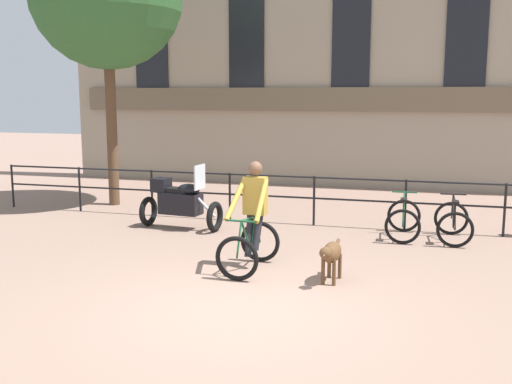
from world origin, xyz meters
The scene contains 8 objects.
ground_plane centered at (0.00, 0.00, 0.00)m, with size 60.00×60.00×0.00m, color #8E7060.
canal_railing centered at (0.00, 5.20, 0.71)m, with size 15.05×0.05×1.05m.
building_facade centered at (0.00, 10.99, 5.12)m, with size 18.00×0.72×10.29m.
cyclist_with_bike centered at (-0.35, 1.76, 0.76)m, with size 0.73×1.20×1.70m.
dog centered at (0.97, 1.39, 0.43)m, with size 0.30×0.95×0.61m.
parked_motorcycle centered at (-2.59, 4.10, 0.56)m, with size 1.73×0.79×1.35m.
parked_bicycle_near_lamp centered at (1.87, 4.54, 0.36)m, with size 0.68×1.12×0.86m.
parked_bicycle_mid_left centered at (2.78, 4.54, 0.36)m, with size 0.69×1.13×0.86m.
Camera 1 is at (2.27, -7.08, 2.74)m, focal length 42.00 mm.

